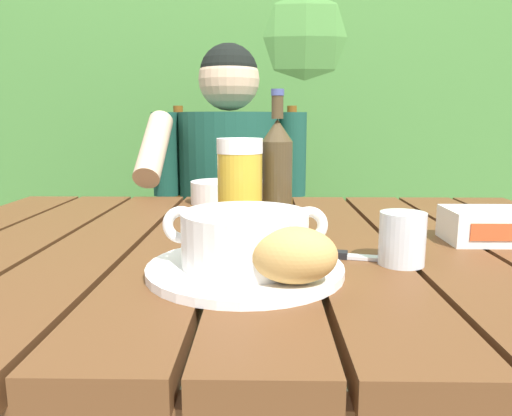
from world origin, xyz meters
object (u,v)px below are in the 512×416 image
Objects in this scene: chair_near_diner at (234,252)px; table_knife at (345,256)px; soup_bowl at (245,237)px; bread_roll at (294,255)px; person_eating at (228,202)px; beer_glass at (240,185)px; diner_bowl at (219,192)px; butter_tub at (485,226)px; serving_plate at (245,269)px; water_glass_small at (402,238)px; beer_bottle at (277,171)px.

chair_near_diner is 1.07m from table_knife.
soup_bowl reaches higher than bread_roll.
person_eating is 11.24× the size of bread_roll.
person_eating is 0.65m from beer_glass.
diner_bowl is (0.00, -0.34, 0.08)m from person_eating.
beer_glass is 0.42m from butter_tub.
bread_roll reaches higher than table_knife.
serving_plate is 0.23m from water_glass_small.
person_eating is 0.84m from table_knife.
beer_bottle reaches higher than water_glass_small.
soup_bowl is 0.17m from table_knife.
water_glass_small reaches higher than butter_tub.
butter_tub is at bearing 23.79° from serving_plate.
beer_bottle is 3.44× the size of water_glass_small.
beer_glass is (-0.02, 0.24, 0.08)m from serving_plate.
bread_roll is (0.15, -1.15, 0.32)m from chair_near_diner.
diner_bowl is (-0.23, 0.47, 0.02)m from table_knife.
serving_plate is 0.43m from butter_tub.
diner_bowl is at bearing 121.53° from water_glass_small.
beer_bottle is at bearing 113.73° from table_knife.
bread_roll is at bearing -75.82° from beer_glass.
bread_roll is at bearing -82.77° from chair_near_diner.
chair_near_diner is 7.43× the size of diner_bowl.
beer_bottle reaches higher than chair_near_diner.
chair_near_diner is 0.62m from diner_bowl.
soup_bowl reaches higher than table_knife.
soup_bowl is (-0.00, -0.00, 0.04)m from serving_plate.
person_eating reaches higher than soup_bowl.
table_knife is at bearing -77.06° from chair_near_diner.
beer_glass is at bearing -85.42° from chair_near_diner.
chair_near_diner is at bearing 97.23° from bread_roll.
person_eating reaches higher than chair_near_diner.
chair_near_diner is 1.20m from bread_roll.
water_glass_small is (0.16, 0.11, -0.01)m from bread_roll.
table_knife is 0.52m from diner_bowl.
serving_plate is 1.92× the size of diner_bowl.
beer_glass is at bearing 170.67° from butter_tub.
water_glass_small is 0.09m from table_knife.
person_eating is 7.22× the size of table_knife.
soup_bowl is (0.09, -0.88, 0.11)m from person_eating.
beer_glass is at bearing 140.33° from water_glass_small.
diner_bowl is at bearing 99.01° from soup_bowl.
diner_bowl is (0.00, -0.54, 0.30)m from chair_near_diner.
table_knife is (0.15, 0.07, -0.05)m from soup_bowl.
chair_near_diner reaches higher than serving_plate.
butter_tub is (0.48, -0.70, 0.08)m from person_eating.
serving_plate is (0.09, -1.08, 0.28)m from chair_near_diner.
water_glass_small is at bearing 35.72° from bread_roll.
person_eating reaches higher than beer_glass.
chair_near_diner is 0.85× the size of person_eating.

